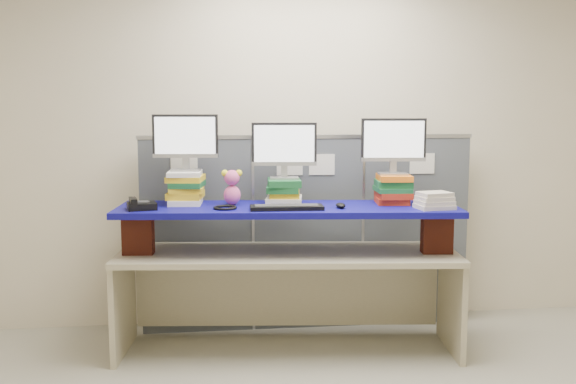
{
  "coord_description": "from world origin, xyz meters",
  "views": [
    {
      "loc": [
        -0.76,
        -3.11,
        1.73
      ],
      "look_at": [
        -0.22,
        1.29,
        1.15
      ],
      "focal_mm": 40.0,
      "sensor_mm": 36.0,
      "label": 1
    }
  ],
  "objects": [
    {
      "name": "book_stack_right",
      "position": [
        0.54,
        1.33,
        1.16
      ],
      "size": [
        0.28,
        0.3,
        0.21
      ],
      "color": "#AE2913",
      "rests_on": "blue_board"
    },
    {
      "name": "book_stack_center",
      "position": [
        -0.23,
        1.41,
        1.14
      ],
      "size": [
        0.29,
        0.33,
        0.18
      ],
      "color": "white",
      "rests_on": "blue_board"
    },
    {
      "name": "binder_stack",
      "position": [
        0.76,
        1.05,
        1.11
      ],
      "size": [
        0.26,
        0.22,
        0.11
      ],
      "rotation": [
        0.0,
        0.0,
        0.14
      ],
      "color": "beige",
      "rests_on": "blue_board"
    },
    {
      "name": "monitor_center",
      "position": [
        -0.23,
        1.41,
        1.46
      ],
      "size": [
        0.46,
        0.15,
        0.4
      ],
      "rotation": [
        0.0,
        0.0,
        -0.1
      ],
      "color": "#9E9FA3",
      "rests_on": "book_stack_center"
    },
    {
      "name": "keyboard",
      "position": [
        -0.25,
        1.14,
        1.07
      ],
      "size": [
        0.5,
        0.18,
        0.03
      ],
      "rotation": [
        0.0,
        0.0,
        -0.03
      ],
      "color": "black",
      "rests_on": "blue_board"
    },
    {
      "name": "plush_toy",
      "position": [
        -0.6,
        1.4,
        1.18
      ],
      "size": [
        0.15,
        0.11,
        0.25
      ],
      "rotation": [
        0.0,
        0.0,
        0.1
      ],
      "color": "#EA599D",
      "rests_on": "blue_board"
    },
    {
      "name": "blue_board",
      "position": [
        -0.22,
        1.29,
        1.03
      ],
      "size": [
        2.42,
        0.83,
        0.04
      ],
      "primitive_type": "cube",
      "rotation": [
        0.0,
        0.0,
        -0.1
      ],
      "color": "#0B0869",
      "rests_on": "brick_pier_left"
    },
    {
      "name": "headset",
      "position": [
        -0.66,
        1.22,
        1.06
      ],
      "size": [
        0.21,
        0.21,
        0.02
      ],
      "primitive_type": "torus",
      "rotation": [
        0.0,
        0.0,
        -0.31
      ],
      "color": "black",
      "rests_on": "blue_board"
    },
    {
      "name": "room",
      "position": [
        0.0,
        0.0,
        1.4
      ],
      "size": [
        5.0,
        4.0,
        2.8
      ],
      "color": "beige",
      "rests_on": "ground"
    },
    {
      "name": "brick_pier_left",
      "position": [
        -1.26,
        1.34,
        0.87
      ],
      "size": [
        0.22,
        0.13,
        0.28
      ],
      "primitive_type": "cube",
      "rotation": [
        0.0,
        0.0,
        -0.1
      ],
      "color": "maroon",
      "rests_on": "desk"
    },
    {
      "name": "desk",
      "position": [
        -0.22,
        1.29,
        0.58
      ],
      "size": [
        2.45,
        0.94,
        0.73
      ],
      "rotation": [
        0.0,
        0.0,
        -0.1
      ],
      "color": "#B8AE8C",
      "rests_on": "ground"
    },
    {
      "name": "monitor_left",
      "position": [
        -0.93,
        1.48,
        1.52
      ],
      "size": [
        0.46,
        0.15,
        0.4
      ],
      "rotation": [
        0.0,
        0.0,
        -0.1
      ],
      "color": "#9E9FA3",
      "rests_on": "book_stack_left"
    },
    {
      "name": "brick_pier_right",
      "position": [
        0.81,
        1.13,
        0.87
      ],
      "size": [
        0.22,
        0.13,
        0.28
      ],
      "primitive_type": "cube",
      "rotation": [
        0.0,
        0.0,
        -0.1
      ],
      "color": "maroon",
      "rests_on": "desk"
    },
    {
      "name": "monitor_right",
      "position": [
        0.54,
        1.33,
        1.49
      ],
      "size": [
        0.46,
        0.15,
        0.4
      ],
      "rotation": [
        0.0,
        0.0,
        -0.1
      ],
      "color": "#9E9FA3",
      "rests_on": "book_stack_right"
    },
    {
      "name": "cubicle_partition",
      "position": [
        -0.0,
        1.78,
        0.77
      ],
      "size": [
        2.6,
        0.06,
        1.53
      ],
      "color": "#464C53",
      "rests_on": "ground"
    },
    {
      "name": "mouse",
      "position": [
        0.13,
        1.16,
        1.07
      ],
      "size": [
        0.1,
        0.13,
        0.04
      ],
      "primitive_type": "ellipsoid",
      "rotation": [
        0.0,
        0.0,
        -0.35
      ],
      "color": "black",
      "rests_on": "blue_board"
    },
    {
      "name": "book_stack_left",
      "position": [
        -0.93,
        1.48,
        1.17
      ],
      "size": [
        0.28,
        0.33,
        0.24
      ],
      "color": "white",
      "rests_on": "blue_board"
    },
    {
      "name": "desk_phone",
      "position": [
        -1.23,
        1.26,
        1.08
      ],
      "size": [
        0.22,
        0.21,
        0.08
      ],
      "rotation": [
        0.0,
        0.0,
        0.2
      ],
      "color": "black",
      "rests_on": "blue_board"
    }
  ]
}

